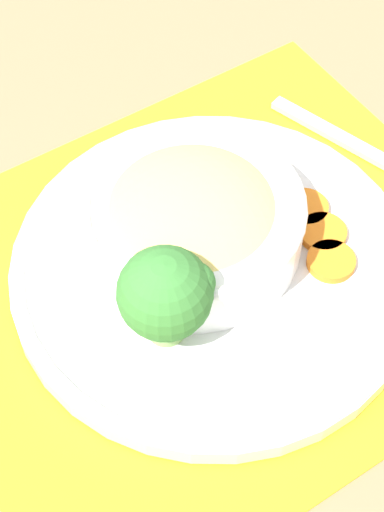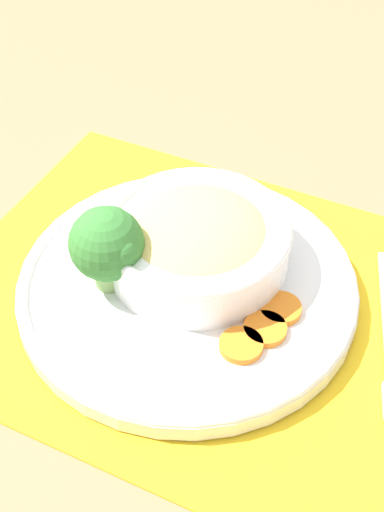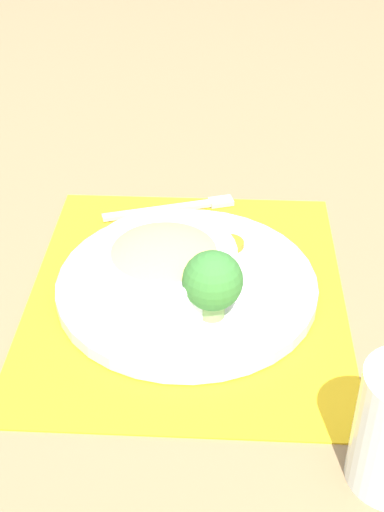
# 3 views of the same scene
# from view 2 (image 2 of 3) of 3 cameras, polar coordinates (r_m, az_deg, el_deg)

# --- Properties ---
(ground_plane) EXTENTS (4.00, 4.00, 0.00)m
(ground_plane) POSITION_cam_2_polar(r_m,az_deg,el_deg) (0.65, -0.36, -3.23)
(ground_plane) COLOR #8C704C
(placemat) EXTENTS (0.46, 0.41, 0.00)m
(placemat) POSITION_cam_2_polar(r_m,az_deg,el_deg) (0.65, -0.36, -3.11)
(placemat) COLOR yellow
(placemat) RESTS_ON ground_plane
(plate) EXTENTS (0.30, 0.30, 0.02)m
(plate) POSITION_cam_2_polar(r_m,az_deg,el_deg) (0.64, -0.37, -2.30)
(plate) COLOR white
(plate) RESTS_ON placemat
(bowl) EXTENTS (0.17, 0.17, 0.06)m
(bowl) POSITION_cam_2_polar(r_m,az_deg,el_deg) (0.63, 0.57, 1.27)
(bowl) COLOR white
(bowl) RESTS_ON plate
(broccoli_floret) EXTENTS (0.06, 0.06, 0.08)m
(broccoli_floret) POSITION_cam_2_polar(r_m,az_deg,el_deg) (0.60, -6.81, 0.87)
(broccoli_floret) COLOR #84AD5B
(broccoli_floret) RESTS_ON plate
(carrot_slice_near) EXTENTS (0.04, 0.04, 0.01)m
(carrot_slice_near) POSITION_cam_2_polar(r_m,az_deg,el_deg) (0.58, 3.95, -7.13)
(carrot_slice_near) COLOR orange
(carrot_slice_near) RESTS_ON plate
(carrot_slice_middle) EXTENTS (0.04, 0.04, 0.01)m
(carrot_slice_middle) POSITION_cam_2_polar(r_m,az_deg,el_deg) (0.60, 5.87, -5.83)
(carrot_slice_middle) COLOR orange
(carrot_slice_middle) RESTS_ON plate
(carrot_slice_far) EXTENTS (0.04, 0.04, 0.01)m
(carrot_slice_far) POSITION_cam_2_polar(r_m,az_deg,el_deg) (0.61, 7.08, -4.20)
(carrot_slice_far) COLOR orange
(carrot_slice_far) RESTS_ON plate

